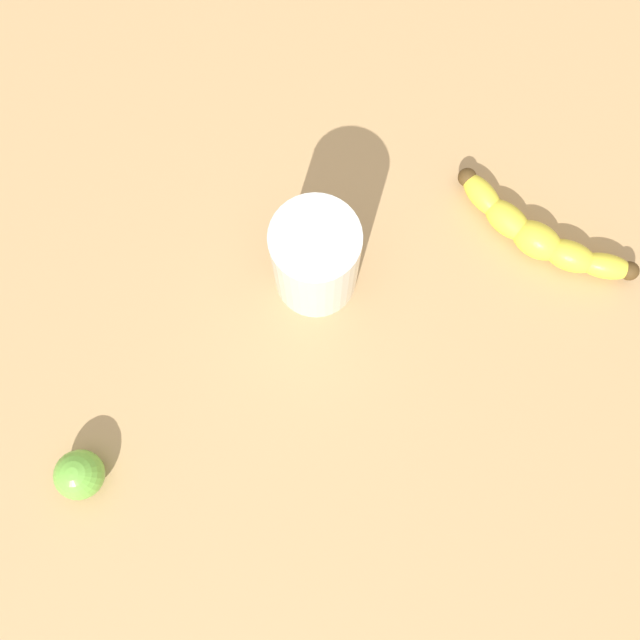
% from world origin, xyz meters
% --- Properties ---
extents(wooden_tabletop, '(1.20, 1.20, 0.03)m').
position_xyz_m(wooden_tabletop, '(0.00, 0.00, 0.01)').
color(wooden_tabletop, tan).
rests_on(wooden_tabletop, ground).
extents(banana, '(0.10, 0.19, 0.03)m').
position_xyz_m(banana, '(0.15, -0.17, 0.05)').
color(banana, yellow).
rests_on(banana, wooden_tabletop).
extents(smoothie_glass, '(0.08, 0.08, 0.12)m').
position_xyz_m(smoothie_glass, '(0.08, 0.04, 0.09)').
color(smoothie_glass, silver).
rests_on(smoothie_glass, wooden_tabletop).
extents(lime_fruit, '(0.05, 0.05, 0.05)m').
position_xyz_m(lime_fruit, '(-0.14, 0.22, 0.05)').
color(lime_fruit, '#75C142').
rests_on(lime_fruit, wooden_tabletop).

